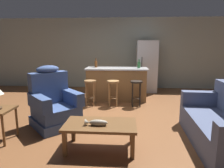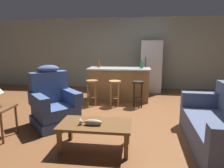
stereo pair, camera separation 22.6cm
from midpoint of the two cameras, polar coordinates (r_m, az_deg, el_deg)
ground_plane at (r=4.74m, az=1.92°, el=-8.73°), size 12.00×12.00×0.00m
back_wall at (r=7.59m, az=4.14°, el=8.68°), size 12.00×0.05×2.60m
coffee_table at (r=3.15m, az=-2.68°, el=-12.09°), size 1.10×0.60×0.42m
fish_figurine at (r=3.04m, az=-3.92°, el=-10.90°), size 0.34×0.10×0.10m
couch at (r=3.65m, az=30.75°, el=-10.76°), size 0.92×1.93×0.94m
recliner_near_lamp at (r=4.24m, az=-14.83°, el=-5.48°), size 1.19×1.19×1.20m
kitchen_island at (r=5.92m, az=3.13°, el=0.04°), size 1.80×0.70×0.95m
bar_stool_left at (r=5.39m, az=-4.51°, el=-1.11°), size 0.32×0.32×0.68m
bar_stool_middle at (r=5.31m, az=2.01°, el=-1.28°), size 0.32×0.32×0.68m
bar_stool_right at (r=5.29m, az=8.66°, el=-1.44°), size 0.32×0.32×0.68m
refrigerator at (r=7.06m, az=11.90°, el=4.89°), size 0.70×0.69×1.76m
bottle_tall_green at (r=5.86m, az=9.55°, el=5.40°), size 0.09×0.09×0.25m
bottle_short_amber at (r=6.03m, az=-2.71°, el=5.79°), size 0.08×0.08×0.28m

